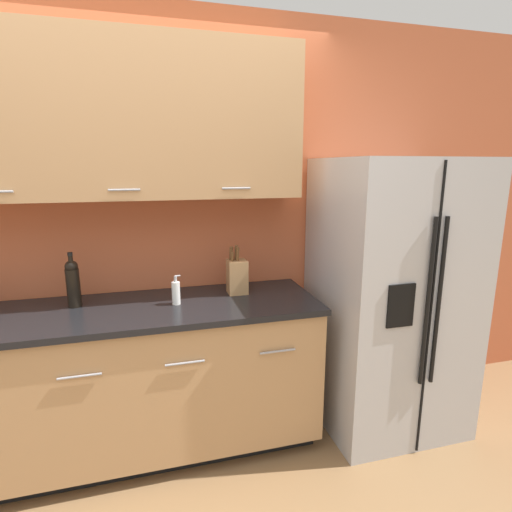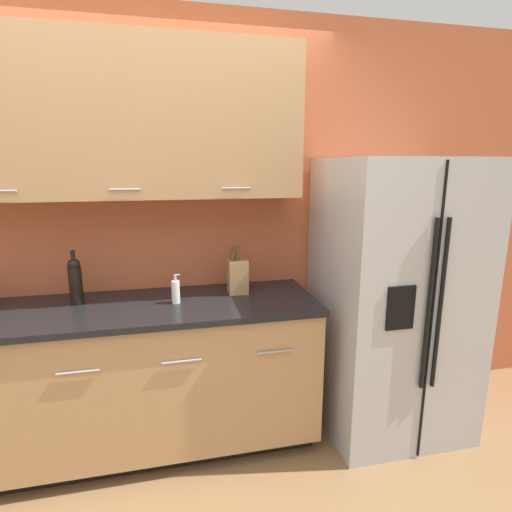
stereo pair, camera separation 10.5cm
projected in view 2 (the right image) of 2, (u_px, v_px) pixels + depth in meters
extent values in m
cube|color=#BC5B38|center=(137.00, 228.00, 2.50)|extent=(10.00, 0.05, 2.60)
cube|color=tan|center=(123.00, 120.00, 2.18)|extent=(1.98, 0.32, 0.86)
cylinder|color=#99999E|center=(125.00, 190.00, 2.10)|extent=(0.16, 0.01, 0.01)
cylinder|color=#99999E|center=(236.00, 188.00, 2.23)|extent=(0.16, 0.01, 0.01)
cube|color=black|center=(143.00, 435.00, 2.48)|extent=(2.03, 0.54, 0.09)
cube|color=tan|center=(138.00, 374.00, 2.35)|extent=(2.07, 0.62, 0.79)
cube|color=black|center=(133.00, 309.00, 2.25)|extent=(2.10, 0.64, 0.03)
cylinder|color=#99999E|center=(78.00, 372.00, 1.94)|extent=(0.20, 0.01, 0.01)
cylinder|color=#99999E|center=(182.00, 362.00, 2.05)|extent=(0.20, 0.01, 0.01)
cylinder|color=#99999E|center=(275.00, 352.00, 2.15)|extent=(0.20, 0.01, 0.01)
cube|color=#B2B2B5|center=(392.00, 298.00, 2.53)|extent=(0.87, 0.77, 1.73)
cube|color=black|center=(431.00, 320.00, 2.16)|extent=(0.01, 0.01, 1.69)
cylinder|color=black|center=(429.00, 307.00, 2.12)|extent=(0.02, 0.02, 0.95)
cylinder|color=black|center=(440.00, 306.00, 2.14)|extent=(0.02, 0.02, 0.95)
cube|color=black|center=(401.00, 308.00, 2.10)|extent=(0.16, 0.01, 0.24)
cube|color=#A87A4C|center=(238.00, 277.00, 2.45)|extent=(0.12, 0.11, 0.21)
cylinder|color=brown|center=(232.00, 253.00, 2.43)|extent=(0.02, 0.04, 0.09)
cylinder|color=brown|center=(233.00, 256.00, 2.40)|extent=(0.02, 0.03, 0.06)
cylinder|color=brown|center=(237.00, 252.00, 2.44)|extent=(0.02, 0.04, 0.09)
cylinder|color=brown|center=(238.00, 254.00, 2.41)|extent=(0.02, 0.04, 0.09)
cylinder|color=black|center=(76.00, 285.00, 2.26)|extent=(0.07, 0.07, 0.22)
sphere|color=black|center=(74.00, 265.00, 2.23)|extent=(0.07, 0.07, 0.07)
cylinder|color=black|center=(73.00, 260.00, 2.22)|extent=(0.02, 0.02, 0.07)
cylinder|color=black|center=(73.00, 252.00, 2.21)|extent=(0.03, 0.03, 0.02)
cylinder|color=white|center=(176.00, 292.00, 2.28)|extent=(0.05, 0.05, 0.13)
cylinder|color=#B2B2B5|center=(175.00, 278.00, 2.26)|extent=(0.02, 0.02, 0.04)
cylinder|color=#B2B2B5|center=(177.00, 275.00, 2.26)|extent=(0.03, 0.01, 0.01)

